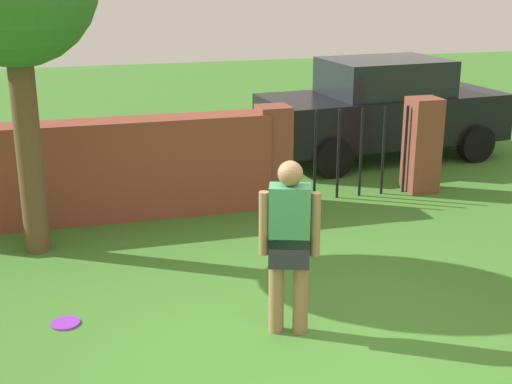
# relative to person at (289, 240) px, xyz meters

# --- Properties ---
(ground_plane) EXTENTS (40.00, 40.00, 0.00)m
(ground_plane) POSITION_rel_person_xyz_m (0.02, -0.44, -0.90)
(ground_plane) COLOR #3D7528
(brick_wall) EXTENTS (4.67, 0.50, 1.32)m
(brick_wall) POSITION_rel_person_xyz_m (-1.48, 3.58, -0.23)
(brick_wall) COLOR brown
(brick_wall) RESTS_ON ground
(person) EXTENTS (0.51, 0.33, 1.62)m
(person) POSITION_rel_person_xyz_m (0.00, 0.00, 0.00)
(person) COLOR #9E704C
(person) RESTS_ON ground
(fence_gate) EXTENTS (2.74, 0.44, 1.40)m
(fence_gate) POSITION_rel_person_xyz_m (2.11, 3.58, -0.20)
(fence_gate) COLOR brown
(fence_gate) RESTS_ON ground
(car) EXTENTS (4.33, 2.20, 1.72)m
(car) POSITION_rel_person_xyz_m (3.55, 5.55, -0.04)
(car) COLOR black
(car) RESTS_ON ground
(frisbee_purple) EXTENTS (0.27, 0.27, 0.02)m
(frisbee_purple) POSITION_rel_person_xyz_m (-1.97, 0.69, -0.89)
(frisbee_purple) COLOR purple
(frisbee_purple) RESTS_ON ground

